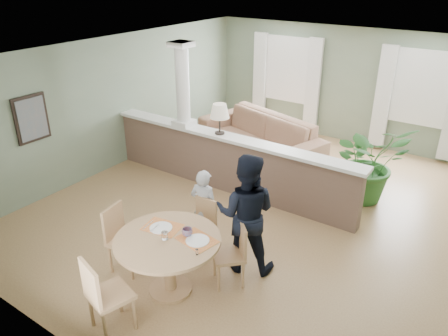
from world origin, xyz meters
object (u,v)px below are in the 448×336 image
Objects in this scene: chair_near at (103,293)px; man_person at (246,213)px; sofa at (259,136)px; houseplant at (369,162)px; child_person at (204,208)px; chair_far_boy at (202,224)px; chair_far_man at (234,251)px; dining_table at (169,250)px; chair_side at (122,235)px.

man_person is (0.68, 1.97, 0.32)m from chair_near.
houseplant is (2.66, -0.67, 0.29)m from sofa.
child_person is (-1.58, -2.83, -0.12)m from houseplant.
chair_far_boy is 0.95× the size of chair_far_man.
man_person is at bearing -45.61° from sofa.
dining_table is at bearing -79.67° from chair_far_boy.
chair_far_man is at bearing -101.91° from houseplant.
man_person reaches higher than child_person.
chair_near is (0.05, -1.93, 0.09)m from chair_far_boy.
houseplant is at bearing 72.03° from dining_table.
man_person is (-0.05, 0.37, 0.38)m from chair_far_man.
sofa is 4.13m from man_person.
chair_near is (1.23, -5.61, 0.11)m from sofa.
chair_far_man is at bearing 142.65° from child_person.
sofa is 3.42× the size of chair_far_man.
sofa is 2.26× the size of dining_table.
houseplant is at bearing 2.60° from sofa.
chair_near is 0.81× the size of child_person.
houseplant reaches higher than child_person.
man_person is at bearing 2.11° from chair_far_boy.
man_person reaches higher than chair_far_boy.
houseplant is 4.53m from chair_side.
chair_far_boy is at bearing -55.49° from sofa.
chair_near reaches higher than chair_side.
houseplant is at bearing 122.51° from chair_far_man.
chair_far_boy is at bearing -18.57° from man_person.
chair_far_boy is at bearing 110.96° from child_person.
dining_table is 1.09× the size of child_person.
chair_near reaches higher than dining_table.
chair_far_boy is at bearing 101.52° from dining_table.
dining_table is at bearing 40.18° from man_person.
sofa is 1.75× the size of man_person.
chair_far_boy is (-0.20, 0.96, -0.19)m from dining_table.
houseplant is 3.37m from chair_far_boy.
chair_near is at bearing -89.85° from chair_far_boy.
child_person is 0.87m from man_person.
sofa is 3.61× the size of chair_far_boy.
chair_far_man is 0.89× the size of chair_near.
chair_far_man is at bearing 47.25° from dining_table.
houseplant reaches higher than chair_far_boy.
child_person is (1.08, -3.49, 0.18)m from sofa.
chair_side is 0.56× the size of man_person.
chair_far_boy is at bearing -72.78° from chair_near.
houseplant is 3.24m from child_person.
chair_side is 1.29m from child_person.
chair_far_boy is 1.93m from chair_near.
chair_near is 2.11m from man_person.
houseplant is at bearing -38.10° from chair_side.
chair_side is at bearing -111.94° from chair_far_man.
child_person is (0.58, 1.15, 0.09)m from chair_side.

